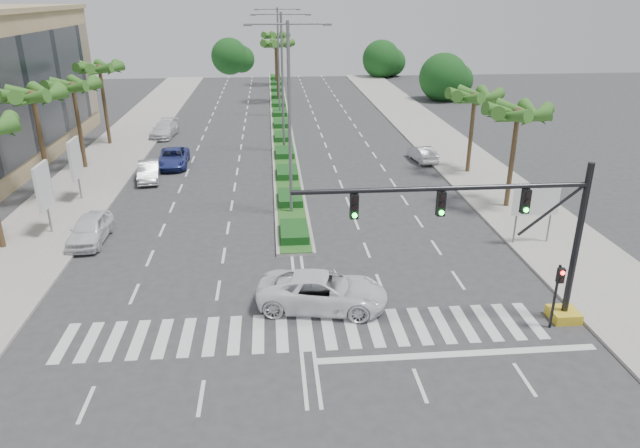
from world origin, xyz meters
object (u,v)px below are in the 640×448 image
object	(u,v)px
car_right	(422,154)
car_parked_d	(164,129)
car_parked_b	(149,171)
car_parked_c	(173,158)
car_parked_a	(90,229)
car_crossing	(323,291)

from	to	relation	value
car_right	car_parked_d	bearing A→B (deg)	-33.12
car_parked_b	car_parked_c	distance (m)	3.98
car_parked_a	car_parked_b	size ratio (longest dim) A/B	1.05
car_parked_a	car_parked_b	world-z (taller)	car_parked_a
car_crossing	car_parked_b	bearing A→B (deg)	40.23
car_parked_d	car_crossing	world-z (taller)	car_crossing
car_parked_c	car_parked_d	world-z (taller)	car_parked_d
car_parked_b	car_parked_c	xyz separation A→B (m)	(1.28, 3.77, 0.00)
car_parked_b	car_crossing	xyz separation A→B (m)	(11.56, -20.28, 0.10)
car_parked_a	car_crossing	distance (m)	15.37
car_parked_a	car_right	size ratio (longest dim) A/B	1.14
car_parked_d	car_crossing	bearing A→B (deg)	-64.35
car_parked_a	car_parked_c	size ratio (longest dim) A/B	0.88
car_parked_b	car_right	bearing A→B (deg)	0.92
car_parked_d	car_right	xyz separation A→B (m)	(23.52, -11.16, -0.08)
car_parked_a	car_parked_d	bearing A→B (deg)	90.28
car_parked_a	car_parked_c	distance (m)	15.64
car_parked_a	car_right	world-z (taller)	car_parked_a
car_parked_c	car_crossing	bearing A→B (deg)	-69.77
car_parked_d	car_parked_a	bearing A→B (deg)	-84.42
car_crossing	car_parked_c	bearing A→B (deg)	33.68
car_crossing	car_parked_a	bearing A→B (deg)	66.49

